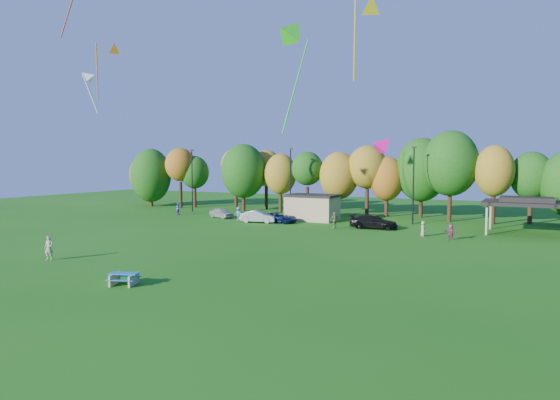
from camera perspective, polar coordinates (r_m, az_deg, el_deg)
The scene contains 21 objects.
ground at distance 25.11m, azimuth -10.17°, elevation -12.73°, with size 160.00×160.00×0.00m, color #19600F.
tree_line at distance 66.45m, azimuth 13.46°, elevation 3.06°, with size 93.57×10.55×11.15m.
lamp_posts at distance 60.44m, azimuth 15.00°, elevation 1.95°, with size 64.50×0.25×9.09m.
utility_building at distance 62.40m, azimuth 3.71°, elevation -0.84°, with size 6.30×4.30×3.25m.
pavilion at distance 56.22m, azimuth 26.36°, elevation -0.25°, with size 8.20×6.20×3.77m.
picnic_table at distance 31.57m, azimuth -17.41°, elevation -8.50°, with size 2.05×1.87×0.73m.
kite_flyer at distance 41.12m, azimuth -24.89°, elevation -5.01°, with size 0.67×0.44×1.85m, color tan.
car_a at distance 65.61m, azimuth -6.72°, elevation -1.48°, with size 1.52×3.77×1.29m, color #BCBCBC.
car_b at distance 60.14m, azimuth -2.45°, elevation -1.90°, with size 1.54×4.43×1.46m, color #A2A2A8.
car_c at distance 60.01m, azimuth -0.07°, elevation -2.02°, with size 2.06×4.48×1.24m, color #0B1846.
car_d at distance 55.63m, azimuth 10.65°, elevation -2.47°, with size 2.11×5.19×1.51m, color black.
far_person_0 at distance 55.15m, azimuth 6.25°, elevation -2.32°, with size 1.06×0.44×1.82m, color #878E57.
far_person_2 at distance 49.50m, azimuth 18.94°, elevation -3.46°, with size 1.44×0.46×1.55m, color #973F5A.
far_person_3 at distance 70.30m, azimuth -11.49°, elevation -0.95°, with size 0.85×0.66×1.75m, color #6957C1.
far_person_4 at distance 62.04m, azimuth -4.77°, elevation -1.59°, with size 1.12×0.64×1.74m, color #4D6EAB.
far_person_5 at distance 51.02m, azimuth 16.03°, elevation -3.17°, with size 0.75×0.49×1.54m, color #909D6B.
kite_1 at distance 23.71m, azimuth 11.83°, elevation 6.31°, with size 1.45×1.46×1.18m.
kite_11 at distance 48.88m, azimuth -18.50°, elevation 16.09°, with size 2.67×2.58×5.33m.
kite_12 at distance 33.43m, azimuth 1.54°, elevation 18.71°, with size 2.50×4.53×7.61m.
kite_13 at distance 39.88m, azimuth -21.24°, elevation 12.99°, with size 2.04×1.40×3.37m.
kite_14 at distance 32.69m, azimuth 10.31°, elevation 21.13°, with size 1.74×3.26×5.45m.
Camera 1 is at (14.58, -19.06, 7.39)m, focal length 32.00 mm.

